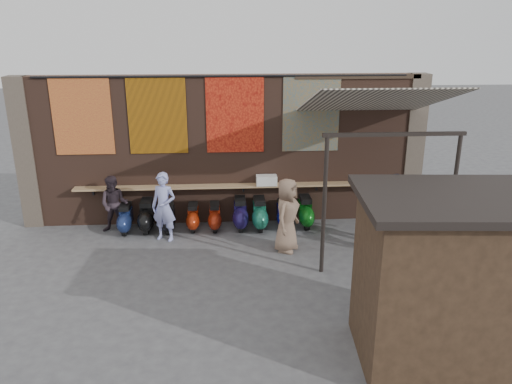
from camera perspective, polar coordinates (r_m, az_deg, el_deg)
ground at (r=11.67m, az=-3.38°, el=-7.98°), size 70.00×70.00×0.00m
brick_wall at (r=13.53m, az=-3.66°, el=4.79°), size 10.00×0.40×4.00m
pier_left at (r=14.50m, az=-24.73°, el=4.04°), size 0.50×0.50×4.00m
pier_right at (r=14.50m, az=17.43°, el=4.90°), size 0.50×0.50×4.00m
eating_counter at (r=13.42m, az=-3.57°, el=0.68°), size 8.00×0.32×0.05m
shelf_box at (r=13.39m, az=1.21°, el=1.36°), size 0.55×0.31×0.26m
tapestry_redgold at (r=13.60m, az=-19.25°, el=8.18°), size 1.50×0.02×2.00m
tapestry_sun at (r=13.22m, az=-11.21°, el=8.58°), size 1.50×0.02×2.00m
tapestry_orange at (r=13.12m, az=-2.41°, el=8.84°), size 1.50×0.02×2.00m
tapestry_multi at (r=13.32m, az=6.32°, el=8.89°), size 1.50×0.02×2.00m
hang_rail at (r=12.98m, az=-3.83°, el=13.07°), size 9.50×0.06×0.06m
scooter_stool_0 at (r=13.57m, az=-14.68°, el=-2.96°), size 0.35×0.79×0.75m
scooter_stool_1 at (r=13.51m, az=-12.36°, el=-2.68°), size 0.40×0.88×0.83m
scooter_stool_2 at (r=13.39m, az=-9.99°, el=-2.86°), size 0.36×0.81×0.77m
scooter_stool_3 at (r=13.41m, az=-7.20°, el=-2.87°), size 0.33×0.73×0.69m
scooter_stool_4 at (r=13.35m, az=-4.73°, el=-2.84°), size 0.33×0.74×0.71m
scooter_stool_5 at (r=13.36m, az=-1.81°, el=-2.50°), size 0.39×0.87×0.83m
scooter_stool_6 at (r=13.33m, az=0.40°, el=-2.52°), size 0.39×0.88×0.83m
scooter_stool_7 at (r=13.48m, az=3.09°, el=-2.56°), size 0.34×0.76×0.72m
scooter_stool_8 at (r=13.55m, az=5.66°, el=-2.29°), size 0.39×0.86×0.82m
diner_left at (r=12.70m, az=-10.48°, el=-1.68°), size 0.75×0.63×1.77m
diner_right at (r=13.53m, az=-15.88°, el=-1.37°), size 0.78×0.63×1.53m
shopper_navy at (r=12.70m, az=15.58°, el=-1.93°), size 1.15×0.74×1.83m
shopper_grey at (r=12.11m, az=20.48°, el=-4.26°), size 1.09×1.08×1.51m
shopper_tan at (r=11.91m, az=3.55°, el=-2.65°), size 0.93×1.05×1.81m
market_stall at (r=8.49m, az=20.58°, el=-9.76°), size 2.62×2.04×2.70m
stall_roof at (r=7.95m, az=21.72°, el=-0.74°), size 2.93×2.34×0.12m
stall_sign at (r=9.06m, az=19.01°, el=-3.53°), size 1.20×0.13×0.50m
stall_shelf at (r=9.45m, az=18.39°, el=-9.00°), size 2.07×0.25×0.06m
awning_canvas at (r=11.99m, az=13.47°, el=10.10°), size 3.20×3.28×0.97m
awning_ledger at (r=13.47m, az=11.63°, el=12.81°), size 3.30×0.08×0.12m
awning_header at (r=10.67m, az=15.59°, el=6.37°), size 3.00×0.08×0.08m
awning_post_left at (r=10.71m, az=7.80°, el=-1.59°), size 0.09×0.09×3.10m
awning_post_right at (r=11.59m, az=21.49°, el=-1.18°), size 0.09×0.09×3.10m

